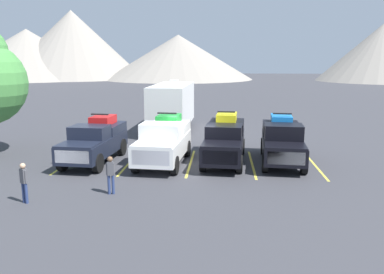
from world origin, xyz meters
TOP-DOWN VIEW (x-y plane):
  - ground_plane at (0.00, 0.00)m, footprint 240.00×240.00m
  - pickup_truck_a at (-5.09, 0.31)m, footprint 2.45×5.41m
  - pickup_truck_b at (-1.39, 0.26)m, footprint 2.54×5.43m
  - pickup_truck_c at (1.79, 0.98)m, footprint 2.42×5.89m
  - pickup_truck_d at (4.83, 0.94)m, footprint 2.48×5.60m
  - lot_stripe_a at (-6.49, 0.40)m, footprint 0.12×5.50m
  - lot_stripe_b at (-3.24, 0.40)m, footprint 0.12×5.50m
  - lot_stripe_c at (0.00, 0.40)m, footprint 0.12×5.50m
  - lot_stripe_d at (3.24, 0.40)m, footprint 0.12×5.50m
  - lot_stripe_e at (6.49, 0.40)m, footprint 0.12×5.50m
  - camper_trailer_a at (-2.11, 9.43)m, footprint 2.77×8.77m
  - person_a at (-2.85, -4.72)m, footprint 0.35×0.22m
  - person_b at (-5.86, -5.97)m, footprint 0.32×0.27m
  - mountain_ridge at (-12.71, 83.31)m, footprint 144.65×43.20m

SIDE VIEW (x-z plane):
  - ground_plane at x=0.00m, z-range 0.00..0.00m
  - lot_stripe_a at x=-6.49m, z-range 0.00..0.01m
  - lot_stripe_b at x=-3.24m, z-range 0.00..0.01m
  - lot_stripe_c at x=0.00m, z-range 0.00..0.01m
  - lot_stripe_d at x=3.24m, z-range 0.00..0.01m
  - lot_stripe_e at x=6.49m, z-range 0.00..0.01m
  - person_b at x=-5.86m, z-range 0.12..1.70m
  - person_a at x=-2.85m, z-range 0.12..1.71m
  - pickup_truck_a at x=-5.09m, z-range -0.09..2.40m
  - pickup_truck_c at x=1.79m, z-range -0.12..2.48m
  - pickup_truck_d at x=4.83m, z-range -0.08..2.46m
  - pickup_truck_b at x=-1.39m, z-range -0.08..2.51m
  - camper_trailer_a at x=-2.11m, z-range 0.10..3.93m
  - mountain_ridge at x=-12.71m, z-range -1.61..16.12m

